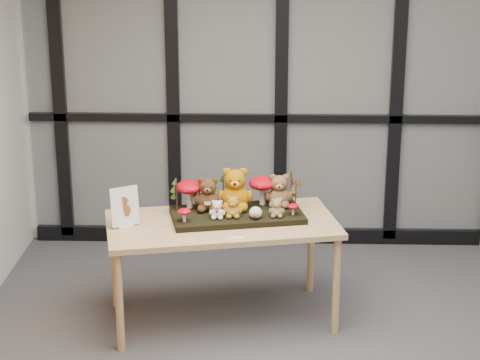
{
  "coord_description": "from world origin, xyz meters",
  "views": [
    {
      "loc": [
        -0.58,
        -4.21,
        2.67
      ],
      "look_at": [
        -0.73,
        1.04,
        0.99
      ],
      "focal_mm": 65.0,
      "sensor_mm": 36.0,
      "label": 1
    }
  ],
  "objects_px": {
    "bear_brown_medium": "(208,192)",
    "sign_holder": "(125,209)",
    "diorama_tray": "(237,215)",
    "bear_beige_small": "(277,206)",
    "mushroom_front_left": "(184,214)",
    "bear_pooh_yellow": "(235,186)",
    "mushroom_back_left": "(189,193)",
    "bear_tan_back": "(279,188)",
    "plush_cream_hedgehog": "(256,212)",
    "mushroom_front_right": "(293,209)",
    "bear_small_yellow": "(233,205)",
    "mushroom_back_right": "(263,189)",
    "display_table": "(222,231)",
    "bear_white_bow": "(217,208)"
  },
  "relations": [
    {
      "from": "bear_small_yellow",
      "to": "bear_white_bow",
      "type": "xyz_separation_m",
      "value": [
        -0.1,
        -0.03,
        -0.01
      ]
    },
    {
      "from": "bear_small_yellow",
      "to": "bear_beige_small",
      "type": "relative_size",
      "value": 1.15
    },
    {
      "from": "bear_brown_medium",
      "to": "mushroom_front_left",
      "type": "xyz_separation_m",
      "value": [
        -0.14,
        -0.22,
        -0.08
      ]
    },
    {
      "from": "bear_pooh_yellow",
      "to": "mushroom_front_right",
      "type": "xyz_separation_m",
      "value": [
        0.38,
        -0.11,
        -0.11
      ]
    },
    {
      "from": "plush_cream_hedgehog",
      "to": "mushroom_back_left",
      "type": "relative_size",
      "value": 0.41
    },
    {
      "from": "mushroom_back_right",
      "to": "mushroom_front_right",
      "type": "distance_m",
      "value": 0.29
    },
    {
      "from": "display_table",
      "to": "bear_tan_back",
      "type": "xyz_separation_m",
      "value": [
        0.37,
        0.21,
        0.23
      ]
    },
    {
      "from": "bear_pooh_yellow",
      "to": "mushroom_front_left",
      "type": "relative_size",
      "value": 3.22
    },
    {
      "from": "bear_tan_back",
      "to": "bear_brown_medium",
      "type": "bearing_deg",
      "value": 179.45
    },
    {
      "from": "bear_brown_medium",
      "to": "sign_holder",
      "type": "xyz_separation_m",
      "value": [
        -0.52,
        -0.23,
        -0.04
      ]
    },
    {
      "from": "display_table",
      "to": "mushroom_back_left",
      "type": "relative_size",
      "value": 7.87
    },
    {
      "from": "mushroom_back_right",
      "to": "bear_small_yellow",
      "type": "bearing_deg",
      "value": -126.72
    },
    {
      "from": "bear_pooh_yellow",
      "to": "plush_cream_hedgehog",
      "type": "relative_size",
      "value": 3.72
    },
    {
      "from": "mushroom_front_right",
      "to": "sign_holder",
      "type": "relative_size",
      "value": 0.32
    },
    {
      "from": "display_table",
      "to": "diorama_tray",
      "type": "distance_m",
      "value": 0.15
    },
    {
      "from": "bear_white_bow",
      "to": "sign_holder",
      "type": "distance_m",
      "value": 0.59
    },
    {
      "from": "bear_brown_medium",
      "to": "mushroom_back_left",
      "type": "bearing_deg",
      "value": 149.12
    },
    {
      "from": "bear_tan_back",
      "to": "bear_beige_small",
      "type": "xyz_separation_m",
      "value": [
        -0.02,
        -0.21,
        -0.05
      ]
    },
    {
      "from": "sign_holder",
      "to": "plush_cream_hedgehog",
      "type": "bearing_deg",
      "value": -23.76
    },
    {
      "from": "bear_pooh_yellow",
      "to": "mushroom_back_right",
      "type": "distance_m",
      "value": 0.21
    },
    {
      "from": "diorama_tray",
      "to": "bear_brown_medium",
      "type": "bearing_deg",
      "value": 155.43
    },
    {
      "from": "mushroom_front_right",
      "to": "mushroom_back_right",
      "type": "bearing_deg",
      "value": 133.93
    },
    {
      "from": "bear_brown_medium",
      "to": "mushroom_back_right",
      "type": "relative_size",
      "value": 1.19
    },
    {
      "from": "bear_brown_medium",
      "to": "bear_small_yellow",
      "type": "distance_m",
      "value": 0.22
    },
    {
      "from": "bear_beige_small",
      "to": "mushroom_front_left",
      "type": "height_order",
      "value": "bear_beige_small"
    },
    {
      "from": "mushroom_back_left",
      "to": "mushroom_back_right",
      "type": "relative_size",
      "value": 0.97
    },
    {
      "from": "diorama_tray",
      "to": "bear_tan_back",
      "type": "xyz_separation_m",
      "value": [
        0.28,
        0.14,
        0.14
      ]
    },
    {
      "from": "bear_small_yellow",
      "to": "diorama_tray",
      "type": "bearing_deg",
      "value": 62.3
    },
    {
      "from": "bear_brown_medium",
      "to": "bear_beige_small",
      "type": "xyz_separation_m",
      "value": [
        0.45,
        -0.11,
        -0.06
      ]
    },
    {
      "from": "diorama_tray",
      "to": "plush_cream_hedgehog",
      "type": "distance_m",
      "value": 0.17
    },
    {
      "from": "bear_pooh_yellow",
      "to": "plush_cream_hedgehog",
      "type": "distance_m",
      "value": 0.26
    },
    {
      "from": "display_table",
      "to": "bear_pooh_yellow",
      "type": "distance_m",
      "value": 0.31
    },
    {
      "from": "bear_pooh_yellow",
      "to": "sign_holder",
      "type": "bearing_deg",
      "value": -170.87
    },
    {
      "from": "display_table",
      "to": "mushroom_front_right",
      "type": "xyz_separation_m",
      "value": [
        0.46,
        0.04,
        0.15
      ]
    },
    {
      "from": "bear_beige_small",
      "to": "mushroom_front_right",
      "type": "height_order",
      "value": "bear_beige_small"
    },
    {
      "from": "diorama_tray",
      "to": "bear_white_bow",
      "type": "distance_m",
      "value": 0.19
    },
    {
      "from": "bear_brown_medium",
      "to": "sign_holder",
      "type": "height_order",
      "value": "bear_brown_medium"
    },
    {
      "from": "bear_small_yellow",
      "to": "mushroom_back_right",
      "type": "distance_m",
      "value": 0.32
    },
    {
      "from": "bear_brown_medium",
      "to": "plush_cream_hedgehog",
      "type": "relative_size",
      "value": 2.98
    },
    {
      "from": "bear_small_yellow",
      "to": "plush_cream_hedgehog",
      "type": "height_order",
      "value": "bear_small_yellow"
    },
    {
      "from": "bear_pooh_yellow",
      "to": "mushroom_back_right",
      "type": "height_order",
      "value": "bear_pooh_yellow"
    },
    {
      "from": "sign_holder",
      "to": "bear_beige_small",
      "type": "bearing_deg",
      "value": -22.4
    },
    {
      "from": "bear_brown_medium",
      "to": "bear_small_yellow",
      "type": "relative_size",
      "value": 1.59
    },
    {
      "from": "diorama_tray",
      "to": "mushroom_back_left",
      "type": "height_order",
      "value": "mushroom_back_left"
    },
    {
      "from": "bear_white_bow",
      "to": "mushroom_back_right",
      "type": "distance_m",
      "value": 0.41
    },
    {
      "from": "bear_beige_small",
      "to": "mushroom_back_left",
      "type": "xyz_separation_m",
      "value": [
        -0.58,
        0.16,
        0.03
      ]
    },
    {
      "from": "bear_pooh_yellow",
      "to": "mushroom_back_left",
      "type": "relative_size",
      "value": 1.52
    },
    {
      "from": "diorama_tray",
      "to": "bear_brown_medium",
      "type": "distance_m",
      "value": 0.24
    },
    {
      "from": "mushroom_front_left",
      "to": "mushroom_front_right",
      "type": "height_order",
      "value": "mushroom_front_left"
    },
    {
      "from": "mushroom_front_left",
      "to": "mushroom_back_left",
      "type": "bearing_deg",
      "value": 87.37
    }
  ]
}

